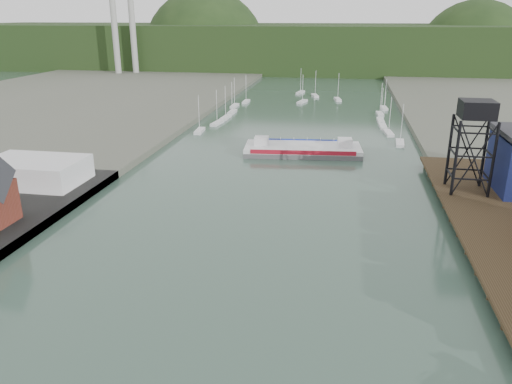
% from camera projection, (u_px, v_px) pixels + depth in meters
% --- Properties ---
extents(east_pier, '(14.00, 70.00, 2.45)m').
position_uv_depth(east_pier, '(497.00, 220.00, 76.61)').
color(east_pier, black).
rests_on(east_pier, ground).
extents(white_shed, '(18.00, 12.00, 4.50)m').
position_uv_depth(white_shed, '(35.00, 171.00, 93.99)').
color(white_shed, silver).
rests_on(white_shed, west_quay).
extents(lift_tower, '(6.50, 6.50, 16.00)m').
position_uv_depth(lift_tower, '(476.00, 115.00, 84.39)').
color(lift_tower, black).
rests_on(lift_tower, east_pier).
extents(marina_sailboats, '(57.71, 92.65, 0.90)m').
position_uv_depth(marina_sailboats, '(306.00, 112.00, 169.93)').
color(marina_sailboats, silver).
rests_on(marina_sailboats, ground).
extents(smokestacks, '(11.20, 8.20, 60.00)m').
position_uv_depth(smokestacks, '(123.00, 18.00, 264.76)').
color(smokestacks, '#9F9F9A').
rests_on(smokestacks, ground).
extents(distant_hills, '(500.00, 120.00, 80.00)m').
position_uv_depth(distant_hills, '(321.00, 50.00, 318.32)').
color(distant_hills, black).
rests_on(distant_hills, ground).
extents(chain_ferry, '(28.54, 13.55, 3.98)m').
position_uv_depth(chain_ferry, '(303.00, 149.00, 120.10)').
color(chain_ferry, '#515154').
rests_on(chain_ferry, ground).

